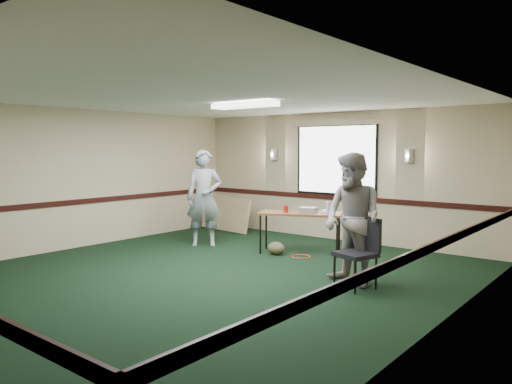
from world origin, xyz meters
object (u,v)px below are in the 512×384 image
Objects in this scene: conference_chair at (361,247)px; person_right at (353,219)px; person_left at (204,198)px; projector at (308,210)px; folding_table at (300,215)px.

conference_chair is 0.52× the size of person_right.
person_right is at bearing -54.53° from person_left.
conference_chair is (1.78, -1.40, -0.24)m from projector.
conference_chair is at bearing -55.87° from projector.
folding_table is 1.68× the size of conference_chair.
person_right is at bearing -175.42° from conference_chair.
conference_chair reaches higher than projector.
conference_chair is 0.51× the size of person_left.
conference_chair is 3.94m from person_left.
person_left is 3.77m from person_right.
projector is (0.15, 0.02, 0.11)m from folding_table.
conference_chair reaches higher than folding_table.
folding_table is 0.85× the size of person_left.
folding_table is at bearing -25.78° from person_left.
person_left is (-2.05, -0.61, 0.15)m from projector.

